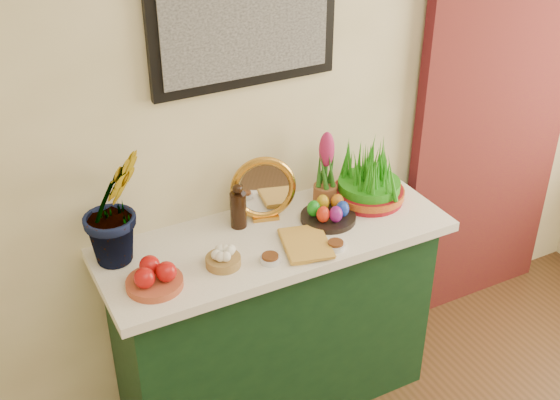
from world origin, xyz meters
The scene contains 13 objects.
sideboard centered at (-0.03, 2.00, 0.42)m, with size 1.30×0.45×0.85m, color #123318.
tablecloth centered at (-0.03, 2.00, 0.87)m, with size 1.40×0.55×0.04m, color white.
hyacinth_green centered at (-0.60, 2.12, 1.18)m, with size 0.29×0.25×0.58m, color #25651A.
apple_bowl centered at (-0.55, 1.90, 0.93)m, with size 0.24×0.24×0.10m.
garlic_basket centered at (-0.29, 1.90, 0.92)m, with size 0.14×0.14×0.07m.
vinegar_cruet centered at (-0.12, 2.12, 0.97)m, with size 0.07×0.07×0.19m.
mirror centered at (-0.01, 2.14, 1.02)m, with size 0.27×0.13×0.27m.
book centered at (-0.04, 1.89, 0.91)m, with size 0.16×0.23×0.03m, color gold.
spice_dish_left centered at (-0.12, 1.84, 0.90)m, with size 0.08×0.08×0.03m.
spice_dish_right centered at (0.14, 1.81, 0.90)m, with size 0.07×0.07×0.03m.
egg_plate centered at (0.22, 1.99, 0.93)m, with size 0.28×0.28×0.09m.
hyacinth_pink centered at (0.27, 2.12, 1.04)m, with size 0.10×0.10×0.33m.
wheatgrass_sabzeh centered at (0.45, 2.05, 1.00)m, with size 0.30×0.30×0.25m.
Camera 1 is at (-1.07, -0.05, 2.41)m, focal length 45.00 mm.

